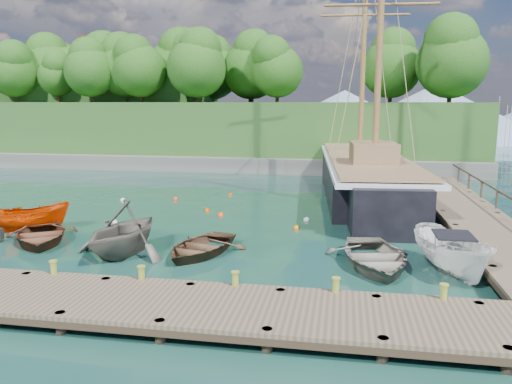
% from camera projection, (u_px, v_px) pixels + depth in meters
% --- Properties ---
extents(ground, '(160.00, 160.00, 0.00)m').
position_uv_depth(ground, '(214.00, 252.00, 20.46)').
color(ground, '#12352D').
rests_on(ground, ground).
extents(dock_near, '(20.00, 3.20, 1.10)m').
position_uv_depth(dock_near, '(225.00, 309.00, 13.75)').
color(dock_near, brown).
rests_on(dock_near, ground).
extents(dock_east, '(3.20, 24.00, 1.10)m').
position_uv_depth(dock_east, '(470.00, 215.00, 25.21)').
color(dock_east, brown).
rests_on(dock_east, ground).
extents(bollard_0, '(0.26, 0.26, 0.45)m').
position_uv_depth(bollard_0, '(55.00, 291.00, 16.20)').
color(bollard_0, olive).
rests_on(bollard_0, ground).
extents(bollard_1, '(0.26, 0.26, 0.45)m').
position_uv_depth(bollard_1, '(143.00, 298.00, 15.69)').
color(bollard_1, olive).
rests_on(bollard_1, ground).
extents(bollard_2, '(0.26, 0.26, 0.45)m').
position_uv_depth(bollard_2, '(236.00, 304.00, 15.18)').
color(bollard_2, olive).
rests_on(bollard_2, ground).
extents(bollard_3, '(0.26, 0.26, 0.45)m').
position_uv_depth(bollard_3, '(335.00, 311.00, 14.67)').
color(bollard_3, olive).
rests_on(bollard_3, ground).
extents(bollard_4, '(0.26, 0.26, 0.45)m').
position_uv_depth(bollard_4, '(442.00, 319.00, 14.16)').
color(bollard_4, olive).
rests_on(bollard_4, ground).
extents(rowboat_0, '(4.85, 5.30, 0.90)m').
position_uv_depth(rowboat_0, '(41.00, 242.00, 21.88)').
color(rowboat_0, '#522E1C').
rests_on(rowboat_0, ground).
extents(rowboat_1, '(4.47, 4.97, 2.32)m').
position_uv_depth(rowboat_1, '(124.00, 254.00, 20.14)').
color(rowboat_1, '#5C554B').
rests_on(rowboat_1, ground).
extents(rowboat_2, '(3.89, 4.71, 0.85)m').
position_uv_depth(rowboat_2, '(200.00, 254.00, 20.17)').
color(rowboat_2, '#4E3322').
rests_on(rowboat_2, ground).
extents(rowboat_3, '(4.04, 5.16, 0.97)m').
position_uv_depth(rowboat_3, '(374.00, 266.00, 18.67)').
color(rowboat_3, slate).
rests_on(rowboat_3, ground).
extents(motorboat_orange, '(3.90, 2.96, 1.42)m').
position_uv_depth(motorboat_orange, '(30.00, 231.00, 23.82)').
color(motorboat_orange, '#D23600').
rests_on(motorboat_orange, ground).
extents(cabin_boat_white, '(2.96, 4.72, 1.71)m').
position_uv_depth(cabin_boat_white, '(451.00, 273.00, 17.90)').
color(cabin_boat_white, white).
rests_on(cabin_boat_white, ground).
extents(schooner, '(6.51, 27.67, 20.29)m').
position_uv_depth(schooner, '(365.00, 180.00, 32.00)').
color(schooner, black).
rests_on(schooner, ground).
extents(mooring_buoy_0, '(0.28, 0.28, 0.28)m').
position_uv_depth(mooring_buoy_0, '(115.00, 223.00, 25.36)').
color(mooring_buoy_0, silver).
rests_on(mooring_buoy_0, ground).
extents(mooring_buoy_1, '(0.30, 0.30, 0.30)m').
position_uv_depth(mooring_buoy_1, '(207.00, 211.00, 27.96)').
color(mooring_buoy_1, '#E44200').
rests_on(mooring_buoy_1, ground).
extents(mooring_buoy_2, '(0.36, 0.36, 0.36)m').
position_uv_depth(mooring_buoy_2, '(221.00, 216.00, 26.90)').
color(mooring_buoy_2, '#F4390D').
rests_on(mooring_buoy_2, ground).
extents(mooring_buoy_3, '(0.34, 0.34, 0.34)m').
position_uv_depth(mooring_buoy_3, '(307.00, 221.00, 25.80)').
color(mooring_buoy_3, silver).
rests_on(mooring_buoy_3, ground).
extents(mooring_buoy_4, '(0.34, 0.34, 0.34)m').
position_uv_depth(mooring_buoy_4, '(176.00, 200.00, 31.26)').
color(mooring_buoy_4, '#E33E0E').
rests_on(mooring_buoy_4, ground).
extents(mooring_buoy_5, '(0.28, 0.28, 0.28)m').
position_uv_depth(mooring_buoy_5, '(230.00, 195.00, 32.77)').
color(mooring_buoy_5, '#E84300').
rests_on(mooring_buoy_5, ground).
extents(mooring_buoy_6, '(0.31, 0.31, 0.31)m').
position_uv_depth(mooring_buoy_6, '(123.00, 201.00, 30.98)').
color(mooring_buoy_6, white).
rests_on(mooring_buoy_6, ground).
extents(mooring_buoy_7, '(0.31, 0.31, 0.31)m').
position_uv_depth(mooring_buoy_7, '(296.00, 229.00, 24.18)').
color(mooring_buoy_7, '#F97000').
rests_on(mooring_buoy_7, ground).
extents(headland, '(51.00, 19.31, 12.90)m').
position_uv_depth(headland, '(170.00, 107.00, 52.06)').
color(headland, '#474744').
rests_on(headland, ground).
extents(distant_ridge, '(117.00, 40.00, 10.00)m').
position_uv_depth(distant_ridge, '(340.00, 111.00, 86.77)').
color(distant_ridge, '#728CA5').
rests_on(distant_ridge, ground).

